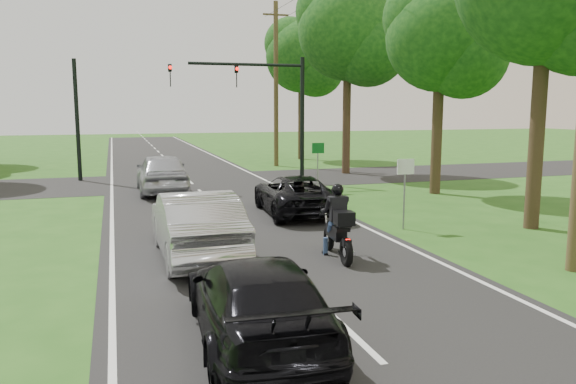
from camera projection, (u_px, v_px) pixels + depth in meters
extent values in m
plane|color=#275718|center=(283.00, 270.00, 12.70)|extent=(140.00, 140.00, 0.00)
cube|color=black|center=(210.00, 200.00, 22.14)|extent=(8.00, 100.00, 0.01)
cube|color=black|center=(190.00, 181.00, 27.80)|extent=(60.00, 7.00, 0.01)
torus|color=black|center=(329.00, 238.00, 14.37)|extent=(0.20, 0.66, 0.65)
torus|color=black|center=(346.00, 252.00, 12.95)|extent=(0.22, 0.72, 0.71)
cube|color=black|center=(336.00, 232.00, 13.71)|extent=(0.36, 0.95, 0.29)
sphere|color=black|center=(333.00, 223.00, 13.93)|extent=(0.33, 0.33, 0.33)
cube|color=black|center=(340.00, 228.00, 13.36)|extent=(0.38, 0.57, 0.10)
cube|color=#FF0C07|center=(348.00, 240.00, 12.80)|extent=(0.10, 0.04, 0.05)
cylinder|color=silver|center=(349.00, 250.00, 13.27)|extent=(0.16, 0.79, 0.09)
cylinder|color=black|center=(331.00, 215.00, 14.09)|extent=(0.61, 0.09, 0.04)
cube|color=black|center=(344.00, 218.00, 13.03)|extent=(0.47, 0.43, 0.31)
cube|color=black|center=(338.00, 209.00, 13.48)|extent=(0.41, 0.25, 0.59)
sphere|color=black|center=(338.00, 190.00, 13.48)|extent=(0.29, 0.29, 0.29)
cylinder|color=navy|center=(326.00, 246.00, 13.90)|extent=(0.13, 0.13, 0.44)
cylinder|color=navy|center=(342.00, 245.00, 13.99)|extent=(0.13, 0.13, 0.44)
imported|color=black|center=(295.00, 194.00, 19.28)|extent=(2.53, 4.95, 1.34)
imported|color=silver|center=(196.00, 224.00, 13.59)|extent=(1.80, 4.99, 1.64)
imported|color=#B0B1B8|center=(162.00, 173.00, 23.99)|extent=(2.05, 5.04, 1.71)
imported|color=black|center=(257.00, 300.00, 8.65)|extent=(2.15, 4.76, 1.35)
cylinder|color=black|center=(302.00, 121.00, 27.00)|extent=(0.20, 0.20, 6.00)
cylinder|color=black|center=(247.00, 64.00, 25.82)|extent=(5.40, 0.14, 0.14)
imported|color=black|center=(236.00, 76.00, 25.75)|extent=(0.16, 0.36, 1.00)
imported|color=black|center=(170.00, 75.00, 24.87)|extent=(0.16, 0.36, 1.00)
sphere|color=#FF0C07|center=(237.00, 69.00, 25.53)|extent=(0.16, 0.16, 0.16)
sphere|color=#FF0C07|center=(170.00, 67.00, 24.65)|extent=(0.16, 0.16, 0.16)
cylinder|color=black|center=(77.00, 121.00, 27.72)|extent=(0.20, 0.20, 6.00)
cylinder|color=brown|center=(276.00, 85.00, 34.55)|extent=(0.28, 0.28, 10.00)
cube|color=brown|center=(276.00, 15.00, 33.92)|extent=(1.60, 0.10, 0.10)
cylinder|color=slate|center=(404.00, 197.00, 16.77)|extent=(0.05, 0.05, 2.00)
cube|color=silver|center=(406.00, 167.00, 16.60)|extent=(0.55, 0.04, 0.45)
cylinder|color=slate|center=(318.00, 169.00, 24.38)|extent=(0.05, 0.05, 2.00)
cube|color=#0C591E|center=(318.00, 148.00, 24.22)|extent=(0.55, 0.04, 0.45)
cylinder|color=#332316|center=(538.00, 117.00, 16.59)|extent=(0.44, 0.44, 6.72)
cylinder|color=#332316|center=(437.00, 124.00, 23.55)|extent=(0.44, 0.44, 5.88)
sphere|color=#0F3711|center=(441.00, 37.00, 23.02)|extent=(4.50, 4.50, 4.50)
sphere|color=#0F3711|center=(464.00, 54.00, 22.79)|extent=(3.60, 3.60, 3.60)
cylinder|color=#332316|center=(347.00, 110.00, 30.82)|extent=(0.44, 0.44, 7.00)
sphere|color=#0F3711|center=(348.00, 30.00, 30.18)|extent=(5.40, 5.40, 5.40)
sphere|color=#0F3711|center=(369.00, 46.00, 29.90)|extent=(4.32, 4.32, 4.32)
cylinder|color=#332316|center=(301.00, 114.00, 39.47)|extent=(0.44, 0.44, 6.44)
sphere|color=#0F3711|center=(301.00, 57.00, 38.89)|extent=(4.95, 4.95, 4.95)
sphere|color=#0F3711|center=(316.00, 68.00, 38.63)|extent=(3.96, 3.96, 3.96)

